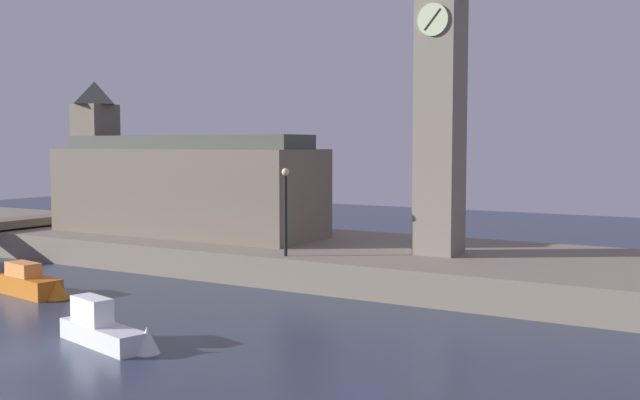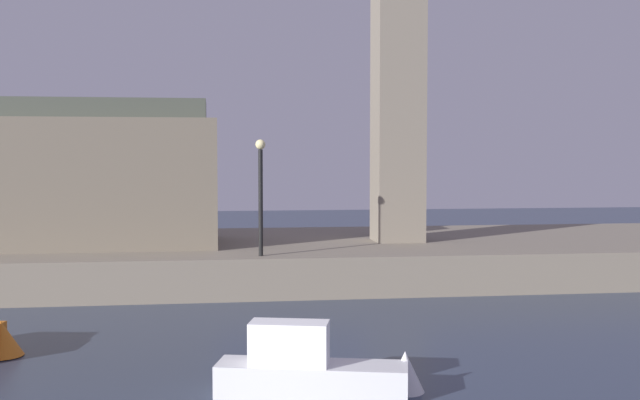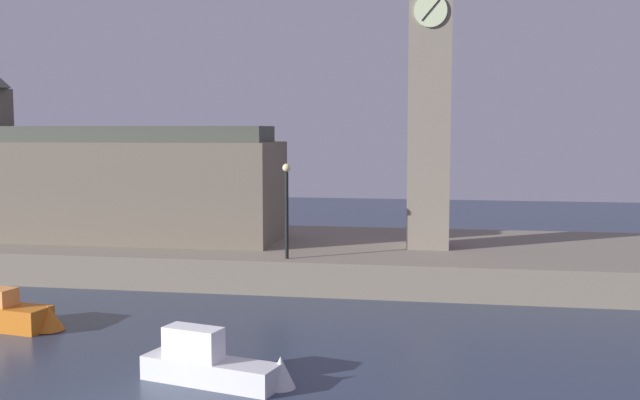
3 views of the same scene
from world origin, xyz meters
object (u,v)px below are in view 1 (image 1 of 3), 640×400
Objects in this scene: boat_ferry_white at (108,331)px; clock_tower at (441,88)px; parliament_hall at (177,184)px; boat_patrol_orange at (34,284)px; streetlamp at (286,202)px.

clock_tower is at bearing 71.48° from boat_ferry_white.
boat_patrol_orange is (2.04, -11.98, -3.87)m from parliament_hall.
streetlamp is 11.96m from boat_patrol_orange.
clock_tower reaches higher than boat_ferry_white.
parliament_hall is 3.98× the size of boat_patrol_orange.
streetlamp is 0.89× the size of boat_ferry_white.
parliament_hall is at bearing 179.49° from clock_tower.
boat_ferry_white is 1.10× the size of boat_patrol_orange.
parliament_hall is 3.63× the size of boat_ferry_white.
streetlamp is (-6.04, -4.30, -5.40)m from clock_tower.
clock_tower reaches higher than boat_patrol_orange.
streetlamp is at bearing -144.56° from clock_tower.
boat_ferry_white is at bearing -55.43° from parliament_hall.
clock_tower is at bearing -0.51° from parliament_hall.
parliament_hall is 4.09× the size of streetlamp.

